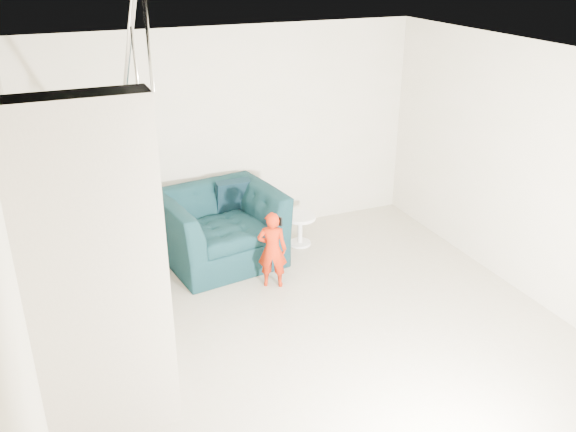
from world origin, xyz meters
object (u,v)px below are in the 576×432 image
Objects in this scene: toddler at (272,250)px; staircase at (90,273)px; side_table at (300,225)px; armchair at (220,227)px.

staircase is at bearing 43.79° from toddler.
toddler is 2.15m from staircase.
side_table is 3.16m from staircase.
toddler is at bearing -130.43° from side_table.
armchair is 0.88m from toddler.
toddler is (0.36, -0.80, 0.01)m from armchair.
armchair is 1.08m from side_table.
staircase is at bearing -145.64° from armchair.
armchair is at bearing 42.70° from staircase.
staircase is (-1.97, -0.69, 0.49)m from toddler.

